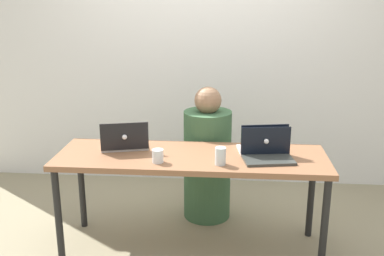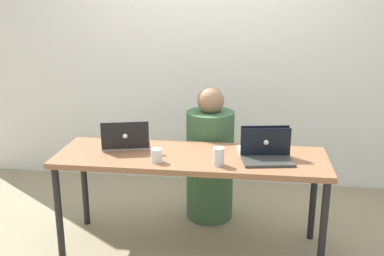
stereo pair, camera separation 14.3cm
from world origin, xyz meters
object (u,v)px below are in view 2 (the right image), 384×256
object	(u,v)px
person_at_center	(210,161)
laptop_back_left	(126,142)
laptop_front_right	(266,153)
water_glass_right	(219,158)
laptop_back_right	(264,148)
water_glass_left	(157,156)

from	to	relation	value
person_at_center	laptop_back_left	distance (m)	0.78
person_at_center	laptop_front_right	xyz separation A→B (m)	(0.44, -0.56, 0.29)
person_at_center	laptop_front_right	bearing A→B (deg)	143.52
laptop_back_left	water_glass_right	xyz separation A→B (m)	(0.71, -0.26, 0.00)
laptop_back_left	water_glass_right	size ratio (longest dim) A/B	3.23
laptop_back_right	water_glass_right	xyz separation A→B (m)	(-0.30, -0.26, 0.01)
water_glass_left	laptop_back_right	bearing A→B (deg)	19.11
laptop_back_right	laptop_front_right	world-z (taller)	laptop_front_right
laptop_back_right	water_glass_left	world-z (taller)	laptop_back_right
laptop_front_right	water_glass_right	size ratio (longest dim) A/B	3.11
laptop_back_left	water_glass_right	bearing A→B (deg)	145.26
water_glass_left	person_at_center	bearing A→B (deg)	66.54
person_at_center	laptop_back_right	size ratio (longest dim) A/B	3.03
water_glass_left	water_glass_right	distance (m)	0.42
laptop_front_right	water_glass_left	xyz separation A→B (m)	(-0.74, -0.13, -0.01)
person_at_center	laptop_front_right	world-z (taller)	person_at_center
laptop_front_right	laptop_back_left	bearing A→B (deg)	163.03
person_at_center	water_glass_right	distance (m)	0.77
laptop_front_right	water_glass_right	bearing A→B (deg)	-166.20
water_glass_right	laptop_front_right	bearing A→B (deg)	23.89
laptop_front_right	laptop_back_left	size ratio (longest dim) A/B	0.96
water_glass_left	laptop_front_right	bearing A→B (deg)	10.28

